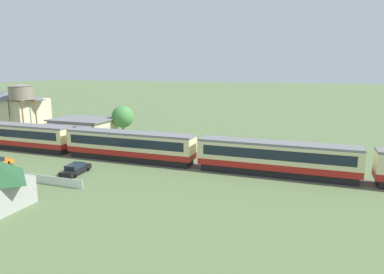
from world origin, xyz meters
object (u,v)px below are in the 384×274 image
Objects in this scene: passenger_train at (199,150)px; water_tower at (21,92)px; station_building at (83,129)px; station_house_grey_roof at (15,107)px; parked_car_black at (75,169)px; yard_tree_0 at (123,117)px.

passenger_train is 46.89m from water_tower.
station_building is at bearing 158.81° from passenger_train.
water_tower is at bearing -30.20° from station_house_grey_roof.
station_house_grey_roof reaches higher than parked_car_black.
passenger_train is 8.16× the size of water_tower.
parked_car_black is at bearing -55.38° from station_building.
station_building is 0.81× the size of station_house_grey_roof.
water_tower is 38.57m from parked_car_black.
station_building is at bearing -11.57° from water_tower.
passenger_train reaches higher than station_building.
passenger_train is at bearing -34.56° from yard_tree_0.
station_building is 19.55m from water_tower.
station_building is 1.78× the size of yard_tree_0.
parked_car_black is (30.79, -21.98, -7.52)m from water_tower.
parked_car_black is at bearing -149.26° from passenger_train.
station_building is at bearing -16.47° from station_house_grey_roof.
station_house_grey_roof is 2.80× the size of parked_car_black.
station_house_grey_roof is (-23.96, 7.08, 2.42)m from station_building.
water_tower is (-44.40, 13.89, 5.82)m from passenger_train.
station_house_grey_roof is 30.53m from yard_tree_0.
passenger_train is 6.04× the size of station_house_grey_roof.
station_house_grey_roof is 1.35× the size of water_tower.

